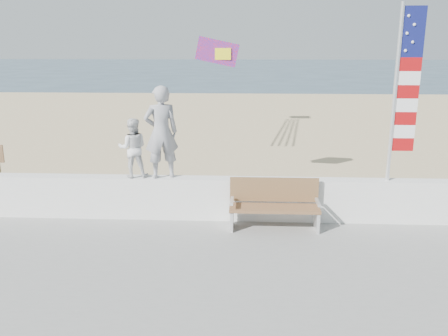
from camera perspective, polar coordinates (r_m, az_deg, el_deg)
The scene contains 8 objects.
ground at distance 8.48m, azimuth -2.00°, elevation -11.99°, with size 220.00×220.00×0.00m, color #2B4456.
sand at distance 16.98m, azimuth 0.53°, elevation 1.93°, with size 90.00×40.00×0.08m, color tan.
seawall at distance 10.08m, azimuth -1.08°, elevation -3.65°, with size 30.00×0.35×0.90m, color white.
adult at distance 9.87m, azimuth -7.56°, elevation 4.28°, with size 0.70×0.46×1.92m, color #949499.
child at distance 10.06m, azimuth -10.91°, elevation 2.38°, with size 0.61×0.47×1.25m, color silver.
bench at distance 9.63m, azimuth 6.06°, elevation -4.27°, with size 1.80×0.57×1.00m.
flag at distance 10.04m, azimuth 20.64°, elevation 9.14°, with size 0.50×0.08×3.50m.
parafoil_kite at distance 11.91m, azimuth -0.71°, elevation 13.77°, with size 1.11×0.36×0.75m.
Camera 1 is at (0.66, -7.54, 3.82)m, focal length 38.00 mm.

